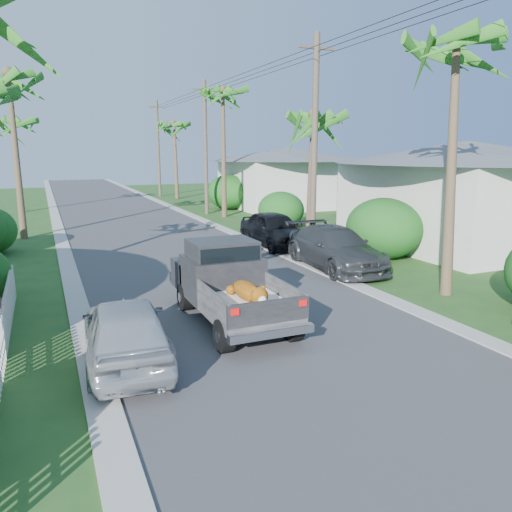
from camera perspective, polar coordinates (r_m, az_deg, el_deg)
name	(u,v)px	position (r m, az deg, el deg)	size (l,w,h in m)	color
ground	(408,436)	(8.65, 16.99, -19.07)	(120.00, 120.00, 0.00)	#234E1D
road	(134,224)	(31.26, -13.79, 3.60)	(8.00, 100.00, 0.02)	#38383A
curb_left	(58,228)	(30.87, -21.69, 3.02)	(0.60, 100.00, 0.06)	#A5A39E
curb_right	(202,220)	(32.22, -6.22, 4.15)	(0.60, 100.00, 0.06)	#A5A39E
pickup_truck	(226,281)	(13.22, -3.45, -2.84)	(1.98, 5.12, 2.06)	black
parked_car_rm	(335,248)	(19.00, 9.01, 0.86)	(2.15, 5.30, 1.54)	#333639
parked_car_rf	(274,230)	(23.01, 2.11, 3.03)	(1.90, 4.73, 1.61)	black
parked_car_ln	(126,331)	(10.84, -14.63, -8.25)	(1.68, 4.17, 1.42)	silver
palm_l_c	(8,74)	(27.80, -26.46, 18.08)	(4.40, 4.40, 9.20)	brown
palm_l_d	(12,120)	(39.64, -26.13, 13.78)	(4.40, 4.40, 7.70)	brown
palm_r_a	(462,41)	(16.42, 22.45, 21.79)	(4.40, 4.40, 8.70)	brown
palm_r_b	(312,115)	(23.64, 6.46, 15.71)	(4.40, 4.40, 7.20)	brown
palm_r_c	(223,91)	(33.68, -3.82, 18.31)	(4.40, 4.40, 9.40)	brown
palm_r_d	(174,124)	(47.03, -9.30, 14.70)	(4.40, 4.40, 8.00)	brown
shrub_r_b	(383,228)	(21.14, 14.37, 3.08)	(3.00, 3.30, 2.50)	#14471A
shrub_r_c	(281,210)	(28.63, 2.86, 5.28)	(2.60, 2.86, 2.10)	#14471A
shrub_r_d	(229,192)	(37.97, -3.11, 7.31)	(3.20, 3.52, 2.60)	#14471A
picket_fence	(2,341)	(11.76, -27.07, -8.68)	(0.10, 11.00, 1.00)	white
house_right_near	(463,198)	(25.21, 22.58, 6.15)	(8.00, 9.00, 4.80)	silver
house_right_far	(288,180)	(39.90, 3.71, 8.71)	(9.00, 8.00, 4.60)	silver
utility_pole_b	(314,145)	(21.35, 6.69, 12.48)	(1.60, 0.26, 9.00)	brown
utility_pole_c	(206,147)	(35.18, -5.79, 12.28)	(1.60, 0.26, 9.00)	brown
utility_pole_d	(158,148)	(49.69, -11.11, 12.02)	(1.60, 0.26, 9.00)	brown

